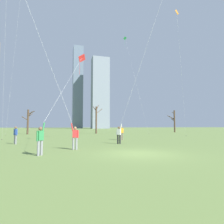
{
  "coord_description": "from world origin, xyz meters",
  "views": [
    {
      "loc": [
        -4.68,
        -10.57,
        1.66
      ],
      "look_at": [
        0.0,
        6.0,
        2.95
      ],
      "focal_mm": 30.05,
      "sensor_mm": 36.0,
      "label": 1
    }
  ],
  "objects_px": {
    "kite_flyer_foreground_right_blue": "(132,93)",
    "bare_tree_rightmost": "(28,121)",
    "bystander_strolling_midfield": "(15,134)",
    "distant_kite_high_overhead_green": "(127,47)",
    "bare_tree_center": "(96,119)",
    "kite_flyer_foreground_left_red": "(49,122)",
    "distant_kite_low_near_trees_orange": "(178,26)",
    "kite_flyer_midfield_left_purple": "(52,74)",
    "bystander_far_off_by_trees": "(122,132)",
    "bare_tree_right_of_center": "(174,120)",
    "distant_kite_drifting_left_pink": "(20,1)"
  },
  "relations": [
    {
      "from": "bystander_strolling_midfield",
      "to": "bystander_far_off_by_trees",
      "type": "xyz_separation_m",
      "value": [
        11.01,
        2.18,
        0.0
      ]
    },
    {
      "from": "kite_flyer_foreground_left_red",
      "to": "distant_kite_high_overhead_green",
      "type": "relative_size",
      "value": 0.41
    },
    {
      "from": "bystander_far_off_by_trees",
      "to": "bare_tree_center",
      "type": "bearing_deg",
      "value": 87.94
    },
    {
      "from": "kite_flyer_foreground_left_red",
      "to": "bare_tree_right_of_center",
      "type": "bearing_deg",
      "value": 46.07
    },
    {
      "from": "kite_flyer_foreground_right_blue",
      "to": "distant_kite_drifting_left_pink",
      "type": "height_order",
      "value": "distant_kite_drifting_left_pink"
    },
    {
      "from": "bystander_far_off_by_trees",
      "to": "bystander_strolling_midfield",
      "type": "bearing_deg",
      "value": -168.81
    },
    {
      "from": "distant_kite_drifting_left_pink",
      "to": "bare_tree_center",
      "type": "bearing_deg",
      "value": 11.7
    },
    {
      "from": "bystander_far_off_by_trees",
      "to": "kite_flyer_foreground_right_blue",
      "type": "bearing_deg",
      "value": -97.72
    },
    {
      "from": "distant_kite_drifting_left_pink",
      "to": "bystander_strolling_midfield",
      "type": "bearing_deg",
      "value": -78.37
    },
    {
      "from": "kite_flyer_foreground_left_red",
      "to": "kite_flyer_midfield_left_purple",
      "type": "bearing_deg",
      "value": 88.5
    },
    {
      "from": "distant_kite_low_near_trees_orange",
      "to": "bare_tree_center",
      "type": "relative_size",
      "value": 3.12
    },
    {
      "from": "kite_flyer_midfield_left_purple",
      "to": "bare_tree_rightmost",
      "type": "bearing_deg",
      "value": 101.53
    },
    {
      "from": "kite_flyer_midfield_left_purple",
      "to": "distant_kite_drifting_left_pink",
      "type": "xyz_separation_m",
      "value": [
        -7.03,
        23.15,
        19.93
      ]
    },
    {
      "from": "kite_flyer_midfield_left_purple",
      "to": "kite_flyer_foreground_left_red",
      "type": "height_order",
      "value": "kite_flyer_midfield_left_purple"
    },
    {
      "from": "bystander_strolling_midfield",
      "to": "bare_tree_center",
      "type": "distance_m",
      "value": 24.6
    },
    {
      "from": "distant_kite_drifting_left_pink",
      "to": "bare_tree_right_of_center",
      "type": "xyz_separation_m",
      "value": [
        37.31,
        6.45,
        -22.22
      ]
    },
    {
      "from": "distant_kite_drifting_left_pink",
      "to": "bare_tree_rightmost",
      "type": "xyz_separation_m",
      "value": [
        1.56,
        3.68,
        -22.68
      ]
    },
    {
      "from": "bare_tree_center",
      "to": "kite_flyer_midfield_left_purple",
      "type": "bearing_deg",
      "value": -107.76
    },
    {
      "from": "bystander_strolling_midfield",
      "to": "distant_kite_drifting_left_pink",
      "type": "bearing_deg",
      "value": 101.63
    },
    {
      "from": "distant_kite_high_overhead_green",
      "to": "distant_kite_drifting_left_pink",
      "type": "relative_size",
      "value": 0.72
    },
    {
      "from": "kite_flyer_midfield_left_purple",
      "to": "distant_kite_high_overhead_green",
      "type": "xyz_separation_m",
      "value": [
        14.88,
        23.95,
        13.71
      ]
    },
    {
      "from": "distant_kite_low_near_trees_orange",
      "to": "distant_kite_drifting_left_pink",
      "type": "relative_size",
      "value": 0.66
    },
    {
      "from": "kite_flyer_foreground_right_blue",
      "to": "bare_tree_rightmost",
      "type": "distance_m",
      "value": 27.98
    },
    {
      "from": "kite_flyer_midfield_left_purple",
      "to": "bare_tree_center",
      "type": "height_order",
      "value": "kite_flyer_midfield_left_purple"
    },
    {
      "from": "bystander_far_off_by_trees",
      "to": "bare_tree_right_of_center",
      "type": "relative_size",
      "value": 0.28
    },
    {
      "from": "kite_flyer_foreground_left_red",
      "to": "distant_kite_high_overhead_green",
      "type": "bearing_deg",
      "value": 59.96
    },
    {
      "from": "bare_tree_rightmost",
      "to": "bystander_far_off_by_trees",
      "type": "bearing_deg",
      "value": -56.27
    },
    {
      "from": "distant_kite_drifting_left_pink",
      "to": "distant_kite_low_near_trees_orange",
      "type": "bearing_deg",
      "value": -27.09
    },
    {
      "from": "distant_kite_drifting_left_pink",
      "to": "kite_flyer_midfield_left_purple",
      "type": "bearing_deg",
      "value": -73.1
    },
    {
      "from": "kite_flyer_midfield_left_purple",
      "to": "bare_tree_right_of_center",
      "type": "xyz_separation_m",
      "value": [
        30.28,
        29.61,
        -2.28
      ]
    },
    {
      "from": "bystander_strolling_midfield",
      "to": "distant_kite_high_overhead_green",
      "type": "relative_size",
      "value": 0.07
    },
    {
      "from": "kite_flyer_foreground_left_red",
      "to": "bare_tree_right_of_center",
      "type": "distance_m",
      "value": 43.73
    },
    {
      "from": "bystander_far_off_by_trees",
      "to": "bare_tree_rightmost",
      "type": "distance_m",
      "value": 23.88
    },
    {
      "from": "kite_flyer_foreground_left_red",
      "to": "distant_kite_low_near_trees_orange",
      "type": "height_order",
      "value": "distant_kite_low_near_trees_orange"
    },
    {
      "from": "kite_flyer_midfield_left_purple",
      "to": "bare_tree_right_of_center",
      "type": "bearing_deg",
      "value": 44.36
    },
    {
      "from": "bystander_far_off_by_trees",
      "to": "kite_flyer_foreground_left_red",
      "type": "bearing_deg",
      "value": -131.2
    },
    {
      "from": "bare_tree_rightmost",
      "to": "bare_tree_center",
      "type": "distance_m",
      "value": 13.94
    },
    {
      "from": "bare_tree_rightmost",
      "to": "bare_tree_center",
      "type": "bearing_deg",
      "value": -1.96
    },
    {
      "from": "distant_kite_high_overhead_green",
      "to": "distant_kite_low_near_trees_orange",
      "type": "height_order",
      "value": "distant_kite_high_overhead_green"
    },
    {
      "from": "bystander_strolling_midfield",
      "to": "bare_tree_rightmost",
      "type": "relative_size",
      "value": 0.32
    },
    {
      "from": "kite_flyer_midfield_left_purple",
      "to": "distant_kite_low_near_trees_orange",
      "type": "bearing_deg",
      "value": 29.32
    },
    {
      "from": "bare_tree_center",
      "to": "kite_flyer_foreground_left_red",
      "type": "bearing_deg",
      "value": -106.74
    },
    {
      "from": "kite_flyer_midfield_left_purple",
      "to": "kite_flyer_foreground_right_blue",
      "type": "height_order",
      "value": "kite_flyer_midfield_left_purple"
    },
    {
      "from": "distant_kite_high_overhead_green",
      "to": "bare_tree_center",
      "type": "xyz_separation_m",
      "value": [
        -6.44,
        2.4,
        -15.86
      ]
    },
    {
      "from": "bare_tree_right_of_center",
      "to": "bare_tree_rightmost",
      "type": "distance_m",
      "value": 35.86
    },
    {
      "from": "kite_flyer_midfield_left_purple",
      "to": "bystander_strolling_midfield",
      "type": "distance_m",
      "value": 7.41
    },
    {
      "from": "distant_kite_low_near_trees_orange",
      "to": "bare_tree_rightmost",
      "type": "relative_size",
      "value": 3.98
    },
    {
      "from": "kite_flyer_foreground_right_blue",
      "to": "bystander_strolling_midfield",
      "type": "bearing_deg",
      "value": 163.98
    },
    {
      "from": "kite_flyer_midfield_left_purple",
      "to": "bare_tree_right_of_center",
      "type": "height_order",
      "value": "kite_flyer_midfield_left_purple"
    },
    {
      "from": "kite_flyer_midfield_left_purple",
      "to": "bare_tree_rightmost",
      "type": "distance_m",
      "value": 27.52
    }
  ]
}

